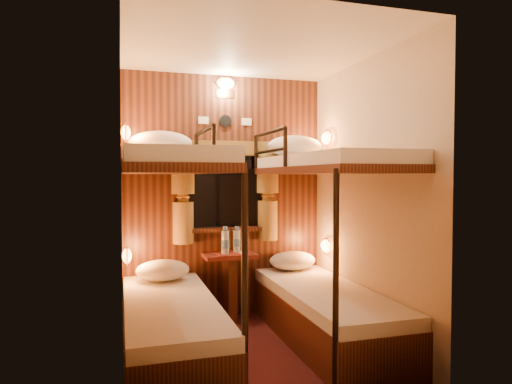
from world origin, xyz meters
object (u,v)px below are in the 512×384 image
object	(u,v)px
bottle_left	(225,242)
bottle_right	(237,241)
table	(229,277)
bunk_left	(170,286)
bunk_right	(325,275)

from	to	relation	value
bottle_left	bottle_right	distance (m)	0.17
table	bottle_right	distance (m)	0.36
bottle_left	bottle_right	world-z (taller)	bottle_left
bunk_left	table	xyz separation A→B (m)	(0.65, 0.78, -0.14)
bunk_left	bottle_left	xyz separation A→B (m)	(0.59, 0.73, 0.21)
table	bunk_right	bearing A→B (deg)	-50.33
bunk_left	table	bearing A→B (deg)	50.33
table	bottle_left	size ratio (longest dim) A/B	2.42
bunk_right	bottle_left	bearing A→B (deg)	133.96
bottle_right	table	bearing A→B (deg)	-150.33
bunk_right	bottle_left	world-z (taller)	bunk_right
bunk_right	table	size ratio (longest dim) A/B	2.90
bunk_right	bottle_right	xyz separation A→B (m)	(-0.56, 0.83, 0.20)
bottle_left	bottle_right	bearing A→B (deg)	36.36
bunk_left	bottle_left	bearing A→B (deg)	50.75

